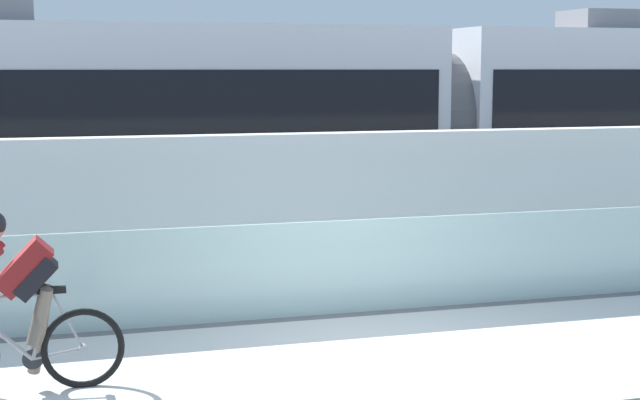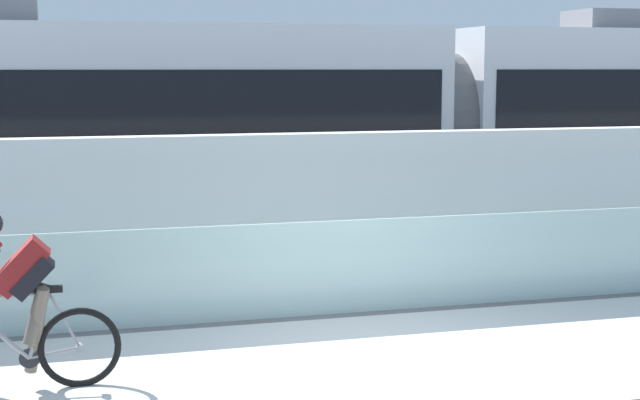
{
  "view_description": "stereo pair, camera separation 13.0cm",
  "coord_description": "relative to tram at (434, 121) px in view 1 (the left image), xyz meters",
  "views": [
    {
      "loc": [
        -3.09,
        -8.33,
        2.8
      ],
      "look_at": [
        -0.02,
        2.35,
        1.25
      ],
      "focal_mm": 53.4,
      "sensor_mm": 36.0,
      "label": 1
    },
    {
      "loc": [
        -2.97,
        -8.36,
        2.8
      ],
      "look_at": [
        -0.02,
        2.35,
        1.25
      ],
      "focal_mm": 53.4,
      "sensor_mm": 36.0,
      "label": 2
    }
  ],
  "objects": [
    {
      "name": "cyclist_on_bike",
      "position": [
        -6.68,
        -6.85,
        -1.11
      ],
      "size": [
        1.77,
        0.58,
        1.61
      ],
      "color": "black",
      "rests_on": "ground"
    },
    {
      "name": "bike_path_deck",
      "position": [
        -3.3,
        -6.85,
        -1.89
      ],
      "size": [
        32.0,
        3.2,
        0.01
      ],
      "primitive_type": "cube",
      "color": "silver",
      "rests_on": "ground"
    },
    {
      "name": "ground_plane",
      "position": [
        -3.3,
        -6.85,
        -1.89
      ],
      "size": [
        200.0,
        200.0,
        0.0
      ],
      "primitive_type": "plane",
      "color": "slate"
    },
    {
      "name": "tram_rail_far",
      "position": [
        -3.3,
        0.72,
        -1.89
      ],
      "size": [
        32.0,
        0.08,
        0.01
      ],
      "primitive_type": "cube",
      "color": "#595654",
      "rests_on": "ground"
    },
    {
      "name": "concrete_barrier_wall",
      "position": [
        -3.3,
        -3.2,
        -0.92
      ],
      "size": [
        32.0,
        0.36,
        1.95
      ],
      "primitive_type": "cube",
      "color": "white",
      "rests_on": "ground"
    },
    {
      "name": "tram",
      "position": [
        0.0,
        0.0,
        0.0
      ],
      "size": [
        22.56,
        2.54,
        3.81
      ],
      "color": "silver",
      "rests_on": "ground"
    },
    {
      "name": "tram_rail_near",
      "position": [
        -3.3,
        -0.72,
        -1.89
      ],
      "size": [
        32.0,
        0.08,
        0.01
      ],
      "primitive_type": "cube",
      "color": "#595654",
      "rests_on": "ground"
    },
    {
      "name": "glass_parapet",
      "position": [
        -3.3,
        -5.0,
        -1.35
      ],
      "size": [
        32.0,
        0.05,
        1.08
      ],
      "primitive_type": "cube",
      "color": "silver",
      "rests_on": "ground"
    }
  ]
}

